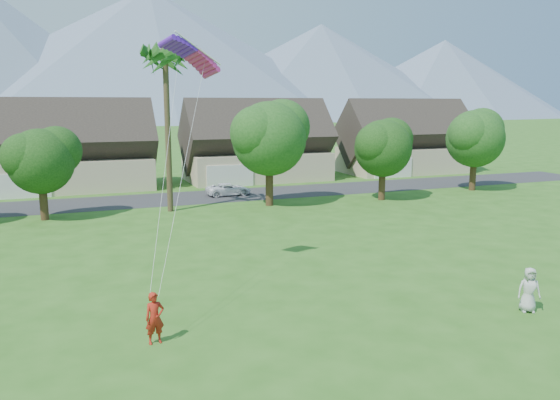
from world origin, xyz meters
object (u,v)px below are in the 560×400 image
kite_flyer (155,318)px  watcher (529,290)px  parafoil_kite (191,53)px  parked_car (229,189)px

kite_flyer → watcher: bearing=-17.3°
watcher → parafoil_kite: bearing=168.2°
parked_car → parafoil_kite: (-7.93, -22.64, 9.87)m
watcher → parafoil_kite: parafoil_kite is taller
kite_flyer → parafoil_kite: 11.89m
kite_flyer → watcher: size_ratio=1.01×
watcher → parked_car: watcher is taller
kite_flyer → parafoil_kite: parafoil_kite is taller
kite_flyer → parked_car: 31.10m
kite_flyer → parafoil_kite: (2.92, 6.50, 9.52)m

